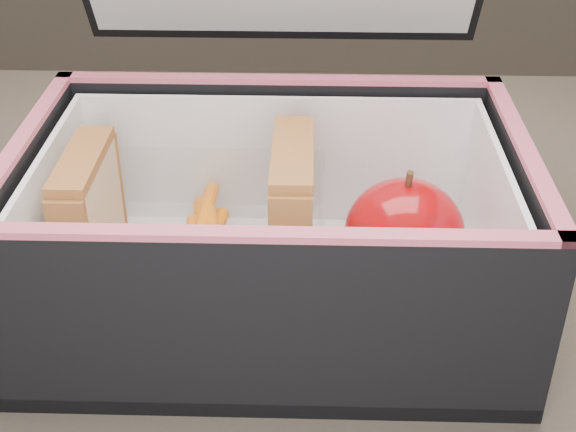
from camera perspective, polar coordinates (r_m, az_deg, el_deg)
name	(u,v)px	position (r m, az deg, el deg)	size (l,w,h in m)	color
kitchen_table	(239,385)	(0.62, -3.52, -11.88)	(1.20, 0.80, 0.75)	brown
lunch_bag	(272,215)	(0.52, -1.13, 0.09)	(0.31, 0.31, 0.30)	black
plastic_tub	(192,240)	(0.53, -6.82, -1.70)	(0.17, 0.12, 0.07)	white
sandwich_left	(90,220)	(0.53, -13.88, -0.26)	(0.02, 0.08, 0.09)	tan
sandwich_right	(292,218)	(0.51, 0.30, -0.17)	(0.03, 0.09, 0.10)	tan
carrot_sticks	(204,257)	(0.54, -6.01, -2.90)	(0.04, 0.15, 0.03)	orange
paper_napkin	(398,277)	(0.55, 7.83, -4.32)	(0.07, 0.07, 0.01)	white
red_apple	(404,234)	(0.52, 8.27, -1.24)	(0.09, 0.09, 0.08)	maroon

